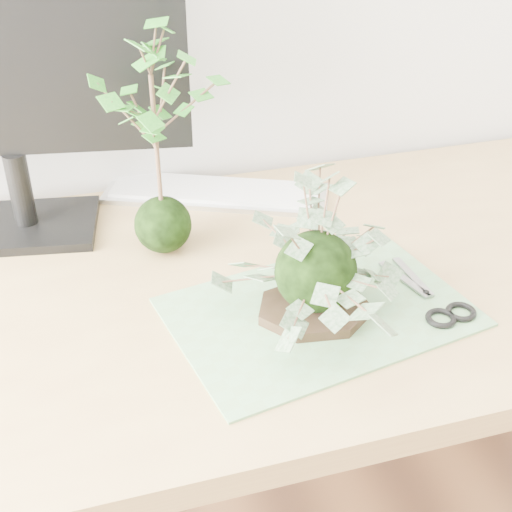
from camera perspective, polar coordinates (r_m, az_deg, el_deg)
name	(u,v)px	position (r m, az deg, el deg)	size (l,w,h in m)	color
desk	(279,319)	(1.14, 1.83, -5.10)	(1.60, 0.70, 0.74)	tan
cutting_mat	(319,312)	(1.01, 5.09, -4.47)	(0.41, 0.27, 0.00)	#699A62
stone_dish	(314,309)	(1.00, 4.64, -4.27)	(0.17, 0.17, 0.01)	black
ivy_kokedama	(318,238)	(0.93, 4.95, 1.44)	(0.41, 0.41, 0.22)	black
maple_kokedama	(152,90)	(1.04, -8.32, 13.00)	(0.24, 0.24, 0.38)	black
keyboard	(216,192)	(1.30, -3.19, 5.11)	(0.42, 0.28, 0.02)	silver
scissors	(438,307)	(1.04, 14.39, -3.96)	(0.08, 0.18, 0.01)	gray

